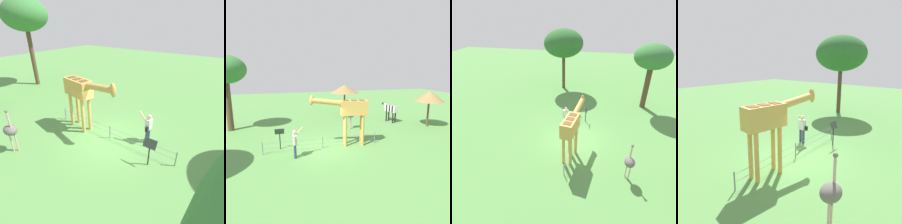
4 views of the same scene
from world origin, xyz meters
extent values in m
plane|color=#568E47|center=(0.00, 0.00, 0.00)|extent=(60.00, 60.00, 0.00)
cylinder|color=gold|center=(-1.46, 0.13, 1.00)|extent=(0.18, 0.18, 2.00)
cylinder|color=gold|center=(-1.53, -0.30, 1.00)|extent=(0.18, 0.18, 2.00)
cylinder|color=gold|center=(-2.55, 0.30, 1.00)|extent=(0.18, 0.18, 2.00)
cylinder|color=gold|center=(-2.62, -0.14, 1.00)|extent=(0.18, 0.18, 2.00)
cube|color=gold|center=(-2.04, 0.00, 2.45)|extent=(1.79, 0.95, 0.90)
cube|color=brown|center=(-1.54, -0.08, 2.91)|extent=(0.42, 0.49, 0.02)
cube|color=brown|center=(-2.04, 0.00, 2.91)|extent=(0.42, 0.49, 0.02)
cube|color=brown|center=(-2.53, 0.07, 2.91)|extent=(0.42, 0.49, 0.02)
cylinder|color=gold|center=(-0.45, -0.25, 2.84)|extent=(2.08, 0.63, 0.56)
ellipsoid|color=gold|center=(0.54, -0.40, 2.96)|extent=(0.39, 0.31, 0.67)
cylinder|color=brown|center=(0.54, -0.34, 3.14)|extent=(0.05, 0.05, 0.14)
cylinder|color=brown|center=(0.54, -0.46, 3.14)|extent=(0.05, 0.05, 0.14)
cylinder|color=navy|center=(1.73, 0.88, 0.39)|extent=(0.14, 0.14, 0.78)
cylinder|color=navy|center=(1.74, 1.08, 0.39)|extent=(0.14, 0.14, 0.78)
cube|color=silver|center=(1.73, 0.98, 1.06)|extent=(0.26, 0.37, 0.55)
sphere|color=#D8AD8C|center=(1.73, 0.98, 1.47)|extent=(0.22, 0.22, 0.22)
cylinder|color=#D8AD8C|center=(1.44, 0.83, 1.48)|extent=(0.44, 0.10, 0.46)
cylinder|color=#D8AD8C|center=(1.75, 1.20, 1.05)|extent=(0.08, 0.08, 0.50)
cube|color=black|center=(1.77, 0.76, 0.88)|extent=(0.13, 0.21, 0.24)
cylinder|color=#CC9E93|center=(-2.94, -3.36, 0.45)|extent=(0.07, 0.07, 0.90)
cylinder|color=#CC9E93|center=(-3.10, -3.52, 0.45)|extent=(0.07, 0.07, 0.90)
ellipsoid|color=#66605B|center=(-3.02, -3.44, 1.18)|extent=(0.70, 0.56, 0.49)
cylinder|color=#CC9E93|center=(-2.87, -3.44, 1.73)|extent=(0.08, 0.08, 0.80)
sphere|color=#66605B|center=(-2.87, -3.44, 2.18)|extent=(0.14, 0.14, 0.14)
cylinder|color=brown|center=(9.55, 2.76, 1.89)|extent=(0.34, 0.34, 3.77)
ellipsoid|color=#2D662D|center=(9.55, 2.76, 5.03)|extent=(4.19, 4.19, 2.93)
cylinder|color=black|center=(2.52, -0.54, 0.47)|extent=(0.06, 0.06, 0.95)
cube|color=#333D38|center=(2.52, -0.54, 1.13)|extent=(0.56, 0.21, 0.38)
cylinder|color=slate|center=(-3.50, 0.08, 0.38)|extent=(0.05, 0.05, 0.75)
cylinder|color=slate|center=(0.00, 0.08, 0.38)|extent=(0.05, 0.05, 0.75)
cylinder|color=slate|center=(3.50, 0.08, 0.38)|extent=(0.05, 0.05, 0.75)
cube|color=slate|center=(0.00, 0.08, 0.64)|extent=(7.00, 0.01, 0.01)
cube|color=slate|center=(0.00, 0.08, 0.34)|extent=(7.00, 0.01, 0.01)
camera|label=1|loc=(4.75, -6.21, 5.58)|focal=28.56mm
camera|label=2|loc=(2.38, 11.92, 4.90)|focal=33.16mm
camera|label=3|loc=(-11.13, -1.48, 8.53)|focal=30.44mm
camera|label=4|loc=(-7.58, -5.79, 4.56)|focal=34.94mm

